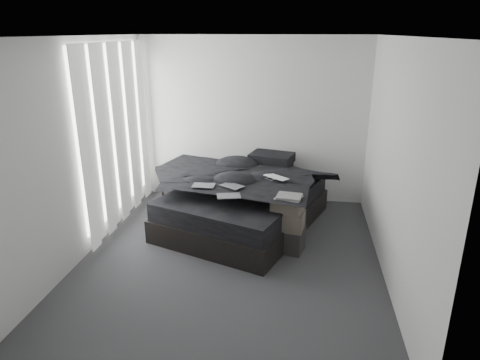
# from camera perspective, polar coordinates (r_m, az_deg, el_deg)

# --- Properties ---
(floor) EXTENTS (3.60, 4.20, 0.01)m
(floor) POSITION_cam_1_polar(r_m,az_deg,el_deg) (5.35, -1.28, -10.44)
(floor) COLOR #363638
(floor) RESTS_ON ground
(ceiling) EXTENTS (3.60, 4.20, 0.01)m
(ceiling) POSITION_cam_1_polar(r_m,az_deg,el_deg) (4.65, -1.53, 18.65)
(ceiling) COLOR white
(ceiling) RESTS_ON ground
(wall_back) EXTENTS (3.60, 0.01, 2.60)m
(wall_back) POSITION_cam_1_polar(r_m,az_deg,el_deg) (6.86, 1.61, 7.91)
(wall_back) COLOR silver
(wall_back) RESTS_ON ground
(wall_front) EXTENTS (3.60, 0.01, 2.60)m
(wall_front) POSITION_cam_1_polar(r_m,az_deg,el_deg) (2.93, -8.46, -8.38)
(wall_front) COLOR silver
(wall_front) RESTS_ON ground
(wall_left) EXTENTS (0.01, 4.20, 2.60)m
(wall_left) POSITION_cam_1_polar(r_m,az_deg,el_deg) (5.43, -20.49, 3.65)
(wall_left) COLOR silver
(wall_left) RESTS_ON ground
(wall_right) EXTENTS (0.01, 4.20, 2.60)m
(wall_right) POSITION_cam_1_polar(r_m,az_deg,el_deg) (4.87, 19.96, 2.01)
(wall_right) COLOR silver
(wall_right) RESTS_ON ground
(window_left) EXTENTS (0.02, 2.00, 2.30)m
(window_left) POSITION_cam_1_polar(r_m,az_deg,el_deg) (6.19, -16.48, 6.36)
(window_left) COLOR white
(window_left) RESTS_ON wall_left
(curtain_left) EXTENTS (0.06, 2.12, 2.48)m
(curtain_left) POSITION_cam_1_polar(r_m,az_deg,el_deg) (6.19, -16.00, 5.72)
(curtain_left) COLOR white
(curtain_left) RESTS_ON wall_left
(bed) EXTENTS (2.41, 2.74, 0.31)m
(bed) POSITION_cam_1_polar(r_m,az_deg,el_deg) (6.17, 0.55, -4.58)
(bed) COLOR black
(bed) RESTS_ON floor
(mattress) EXTENTS (2.33, 2.65, 0.24)m
(mattress) POSITION_cam_1_polar(r_m,az_deg,el_deg) (6.06, 0.56, -2.18)
(mattress) COLOR black
(mattress) RESTS_ON bed
(duvet) EXTENTS (2.25, 2.41, 0.27)m
(duvet) POSITION_cam_1_polar(r_m,az_deg,el_deg) (5.93, 0.31, -0.07)
(duvet) COLOR black
(duvet) RESTS_ON mattress
(pillow_lower) EXTENTS (0.81, 0.67, 0.16)m
(pillow_lower) POSITION_cam_1_polar(r_m,az_deg,el_deg) (6.77, 3.70, 1.88)
(pillow_lower) COLOR black
(pillow_lower) RESTS_ON mattress
(pillow_upper) EXTENTS (0.73, 0.59, 0.14)m
(pillow_upper) POSITION_cam_1_polar(r_m,az_deg,el_deg) (6.68, 4.25, 2.96)
(pillow_upper) COLOR black
(pillow_upper) RESTS_ON pillow_lower
(laptop) EXTENTS (0.43, 0.41, 0.03)m
(laptop) POSITION_cam_1_polar(r_m,az_deg,el_deg) (5.80, 4.50, 0.96)
(laptop) COLOR silver
(laptop) RESTS_ON duvet
(comic_a) EXTENTS (0.29, 0.20, 0.01)m
(comic_a) POSITION_cam_1_polar(r_m,az_deg,el_deg) (5.57, -4.90, 0.07)
(comic_a) COLOR black
(comic_a) RESTS_ON duvet
(comic_b) EXTENTS (0.34, 0.31, 0.01)m
(comic_b) POSITION_cam_1_polar(r_m,az_deg,el_deg) (5.54, -1.09, 0.08)
(comic_b) COLOR black
(comic_b) RESTS_ON duvet
(comic_c) EXTENTS (0.33, 0.26, 0.01)m
(comic_c) POSITION_cam_1_polar(r_m,az_deg,el_deg) (5.20, -1.53, -1.15)
(comic_c) COLOR black
(comic_c) RESTS_ON duvet
(side_stand) EXTENTS (0.44, 0.44, 0.68)m
(side_stand) POSITION_cam_1_polar(r_m,az_deg,el_deg) (6.78, -8.66, -0.88)
(side_stand) COLOR black
(side_stand) RESTS_ON floor
(papers) EXTENTS (0.27, 0.21, 0.01)m
(papers) POSITION_cam_1_polar(r_m,az_deg,el_deg) (6.66, -8.78, 1.90)
(papers) COLOR white
(papers) RESTS_ON side_stand
(floor_books) EXTENTS (0.15, 0.19, 0.12)m
(floor_books) POSITION_cam_1_polar(r_m,az_deg,el_deg) (6.15, -10.32, -5.93)
(floor_books) COLOR black
(floor_books) RESTS_ON floor
(box_lower) EXTENTS (0.47, 0.40, 0.30)m
(box_lower) POSITION_cam_1_polar(r_m,az_deg,el_deg) (5.51, 6.29, -7.82)
(box_lower) COLOR black
(box_lower) RESTS_ON floor
(box_mid) EXTENTS (0.42, 0.36, 0.23)m
(box_mid) POSITION_cam_1_polar(r_m,az_deg,el_deg) (5.39, 6.46, -5.35)
(box_mid) COLOR #534B41
(box_mid) RESTS_ON box_lower
(box_upper) EXTENTS (0.43, 0.38, 0.16)m
(box_upper) POSITION_cam_1_polar(r_m,az_deg,el_deg) (5.32, 6.38, -3.38)
(box_upper) COLOR #534B41
(box_upper) RESTS_ON box_mid
(art_book_white) EXTENTS (0.36, 0.31, 0.03)m
(art_book_white) POSITION_cam_1_polar(r_m,az_deg,el_deg) (5.29, 6.51, -2.44)
(art_book_white) COLOR silver
(art_book_white) RESTS_ON box_upper
(art_book_snake) EXTENTS (0.33, 0.28, 0.03)m
(art_book_snake) POSITION_cam_1_polar(r_m,az_deg,el_deg) (5.26, 6.59, -2.19)
(art_book_snake) COLOR silver
(art_book_snake) RESTS_ON art_book_white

